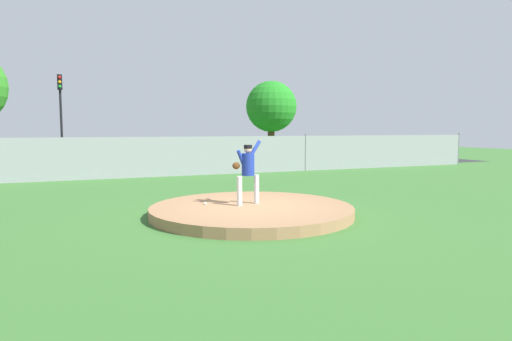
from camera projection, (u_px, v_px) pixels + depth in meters
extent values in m
plane|color=#386B2D|center=(191.00, 187.00, 16.57)|extent=(80.00, 80.00, 0.00)
cube|color=#2B2B2D|center=(151.00, 168.00, 24.36)|extent=(44.00, 7.00, 0.01)
cylinder|color=#99704C|center=(252.00, 211.00, 11.06)|extent=(5.07, 5.07, 0.25)
cylinder|color=silver|center=(239.00, 191.00, 11.00)|extent=(0.13, 0.13, 0.74)
cylinder|color=silver|center=(256.00, 189.00, 11.35)|extent=(0.13, 0.13, 0.74)
cylinder|color=navy|center=(248.00, 164.00, 11.11)|extent=(0.32, 0.32, 0.56)
cylinder|color=navy|center=(255.00, 149.00, 11.15)|extent=(0.40, 0.20, 0.47)
cylinder|color=navy|center=(241.00, 159.00, 11.03)|extent=(0.29, 0.17, 0.46)
ellipsoid|color=#4C2D14|center=(236.00, 166.00, 11.04)|extent=(0.20, 0.12, 0.18)
sphere|color=tan|center=(248.00, 149.00, 11.08)|extent=(0.20, 0.20, 0.20)
cylinder|color=black|center=(248.00, 147.00, 11.07)|extent=(0.21, 0.21, 0.09)
sphere|color=white|center=(205.00, 203.00, 11.15)|extent=(0.07, 0.07, 0.07)
cube|color=gray|center=(168.00, 157.00, 20.15)|extent=(35.83, 0.03, 1.82)
cylinder|color=slate|center=(305.00, 152.00, 22.94)|extent=(0.07, 0.07, 1.92)
cylinder|color=slate|center=(458.00, 149.00, 27.12)|extent=(0.07, 0.07, 1.92)
cube|color=slate|center=(37.00, 159.00, 22.33)|extent=(2.06, 4.59, 0.71)
cube|color=black|center=(37.00, 145.00, 22.27)|extent=(1.83, 2.55, 0.66)
cylinder|color=black|center=(40.00, 164.00, 23.67)|extent=(1.96, 0.72, 0.64)
cylinder|color=black|center=(34.00, 168.00, 21.06)|extent=(1.96, 0.72, 0.64)
cube|color=#232328|center=(167.00, 155.00, 25.11)|extent=(2.14, 4.76, 0.78)
cube|color=black|center=(167.00, 143.00, 25.05)|extent=(1.86, 2.66, 0.62)
cylinder|color=black|center=(161.00, 160.00, 26.44)|extent=(1.96, 0.75, 0.64)
cylinder|color=black|center=(174.00, 163.00, 23.86)|extent=(1.96, 0.75, 0.64)
cube|color=#146066|center=(220.00, 155.00, 25.92)|extent=(1.85, 4.33, 0.64)
cube|color=black|center=(220.00, 144.00, 25.86)|extent=(1.65, 2.40, 0.63)
cylinder|color=black|center=(214.00, 159.00, 27.18)|extent=(1.79, 0.70, 0.64)
cylinder|color=black|center=(227.00, 162.00, 24.72)|extent=(1.79, 0.70, 0.64)
cube|color=silver|center=(319.00, 152.00, 28.14)|extent=(2.09, 4.13, 0.78)
cube|color=black|center=(320.00, 141.00, 28.08)|extent=(1.84, 2.31, 0.57)
cylinder|color=black|center=(310.00, 157.00, 29.35)|extent=(1.95, 0.75, 0.64)
cylinder|color=black|center=(329.00, 159.00, 27.01)|extent=(1.95, 0.75, 0.64)
cone|color=orange|center=(114.00, 164.00, 24.04)|extent=(0.32, 0.32, 0.55)
cube|color=black|center=(114.00, 169.00, 24.07)|extent=(0.40, 0.40, 0.03)
cylinder|color=black|center=(61.00, 120.00, 26.55)|extent=(0.14, 0.14, 5.39)
cube|color=black|center=(60.00, 82.00, 26.17)|extent=(0.28, 0.24, 0.90)
sphere|color=red|center=(59.00, 77.00, 26.04)|extent=(0.18, 0.18, 0.18)
sphere|color=orange|center=(60.00, 82.00, 26.06)|extent=(0.18, 0.18, 0.18)
sphere|color=green|center=(60.00, 87.00, 26.09)|extent=(0.18, 0.18, 0.18)
cylinder|color=#4C331E|center=(271.00, 139.00, 37.76)|extent=(0.58, 0.58, 2.57)
sphere|color=#207F1F|center=(271.00, 107.00, 37.50)|extent=(4.31, 4.31, 4.31)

